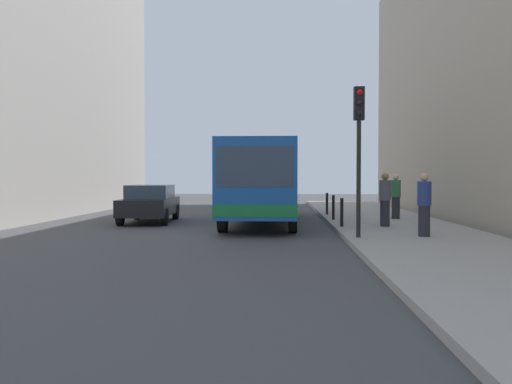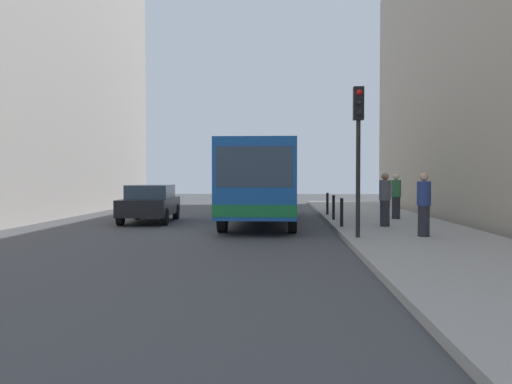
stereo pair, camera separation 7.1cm
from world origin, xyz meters
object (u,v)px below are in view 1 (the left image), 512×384
at_px(bollard_far, 327,204).
at_px(pedestrian_mid_sidewalk, 385,200).
at_px(bus, 263,179).
at_px(bollard_near, 342,212).
at_px(pedestrian_near_signal, 424,205).
at_px(pedestrian_far_sidewalk, 396,196).
at_px(bollard_mid, 333,207).
at_px(traffic_light, 359,133).
at_px(car_beside_bus, 150,202).

height_order(bollard_far, pedestrian_mid_sidewalk, pedestrian_mid_sidewalk).
relative_size(bus, bollard_near, 11.62).
height_order(pedestrian_near_signal, pedestrian_far_sidewalk, pedestrian_far_sidewalk).
bearing_deg(bollard_near, bus, 129.41).
xyz_separation_m(bollard_mid, bollard_far, (0.00, 2.93, 0.00)).
relative_size(bollard_mid, bollard_far, 1.00).
bearing_deg(bollard_far, bollard_mid, -90.00).
xyz_separation_m(bollard_near, pedestrian_near_signal, (1.95, -2.90, 0.41)).
height_order(traffic_light, pedestrian_far_sidewalk, traffic_light).
bearing_deg(pedestrian_far_sidewalk, bollard_mid, -169.03).
height_order(bollard_far, pedestrian_near_signal, pedestrian_near_signal).
relative_size(bollard_near, pedestrian_far_sidewalk, 0.54).
distance_m(bus, bollard_far, 3.89).
bearing_deg(bollard_mid, bollard_far, 90.00).
bearing_deg(bus, car_beside_bus, 1.89).
height_order(bus, traffic_light, traffic_light).
xyz_separation_m(car_beside_bus, bollard_near, (7.23, -3.23, -0.16)).
relative_size(bus, traffic_light, 2.69).
bearing_deg(bollard_near, bollard_far, 90.00).
xyz_separation_m(bollard_far, pedestrian_far_sidewalk, (2.50, -2.37, 0.41)).
relative_size(bus, car_beside_bus, 2.45).
distance_m(bus, bollard_mid, 2.99).
xyz_separation_m(bollard_far, pedestrian_near_signal, (1.95, -8.76, 0.41)).
bearing_deg(bollard_near, traffic_light, -88.21).
bearing_deg(bollard_far, pedestrian_near_signal, -77.43).
height_order(bus, pedestrian_far_sidewalk, bus).
distance_m(car_beside_bus, bollard_far, 7.70).
distance_m(pedestrian_mid_sidewalk, pedestrian_far_sidewalk, 3.51).
xyz_separation_m(car_beside_bus, pedestrian_near_signal, (9.18, -6.12, 0.25)).
xyz_separation_m(car_beside_bus, pedestrian_mid_sidewalk, (8.68, -3.09, 0.26)).
distance_m(bus, bollard_near, 4.46).
distance_m(bollard_near, bollard_mid, 2.93).
xyz_separation_m(traffic_light, bollard_mid, (-0.10, 6.14, -2.38)).
distance_m(bollard_mid, pedestrian_mid_sidewalk, 3.17).
bearing_deg(bollard_far, bus, -137.46).
bearing_deg(pedestrian_mid_sidewalk, bollard_far, -132.44).
xyz_separation_m(bollard_far, pedestrian_mid_sidewalk, (1.45, -5.72, 0.42)).
relative_size(car_beside_bus, pedestrian_mid_sidewalk, 2.52).
bearing_deg(bus, bollard_near, 129.84).
xyz_separation_m(car_beside_bus, pedestrian_far_sidewalk, (9.73, 0.26, 0.25)).
bearing_deg(pedestrian_far_sidewalk, bollard_near, -127.21).
distance_m(bollard_far, pedestrian_mid_sidewalk, 5.91).
bearing_deg(traffic_light, bollard_near, 91.79).
bearing_deg(bus, pedestrian_near_signal, 127.42).
distance_m(bollard_mid, pedestrian_far_sidewalk, 2.59).
relative_size(car_beside_bus, bollard_mid, 4.73).
distance_m(bus, traffic_light, 7.25).
xyz_separation_m(car_beside_bus, bollard_far, (7.23, 2.63, -0.16)).
height_order(bollard_near, bollard_mid, same).
distance_m(car_beside_bus, pedestrian_far_sidewalk, 9.74).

